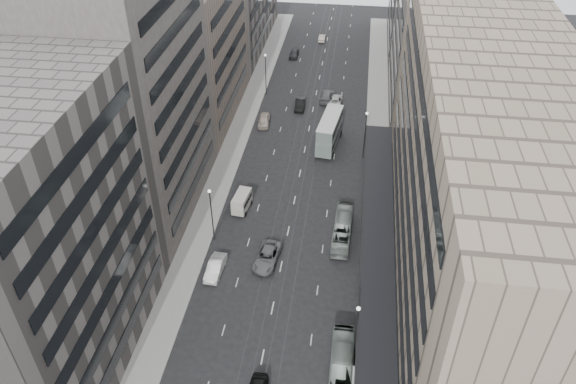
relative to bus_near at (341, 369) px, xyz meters
The scene contains 24 objects.
ground 11.34m from the bus_near, 139.05° to the left, with size 220.00×220.00×0.00m, color black.
sidewalk_right 45.03m from the bus_near, 85.54° to the left, with size 4.00×125.00×0.15m, color gray.
sidewalk_left 49.36m from the bus_near, 114.55° to the left, with size 4.00×125.00×0.15m, color gray.
department_store 24.24m from the bus_near, 49.89° to the left, with size 19.20×60.00×30.00m.
building_right_mid 61.70m from the bus_near, 77.65° to the left, with size 15.00×28.00×24.00m, color #46403D.
building_left_a 32.94m from the bus_near, behind, with size 15.00×28.00×30.00m, color #645E5A.
building_left_b 42.88m from the bus_near, 138.68° to the left, with size 15.00×26.00×34.00m, color #46403D.
building_left_c 62.23m from the bus_near, 119.34° to the left, with size 15.00×28.00×25.00m, color #665A4F.
lamp_right_near 4.64m from the bus_near, 63.21° to the left, with size 0.44×0.44×8.32m.
lamp_right_far 42.56m from the bus_near, 88.38° to the left, with size 0.44×0.44×8.32m.
lamp_left_near 26.85m from the bus_near, 133.21° to the left, with size 0.44×0.44×8.32m.
lamp_left_far 65.09m from the bus_near, 106.27° to the left, with size 0.44×0.44×8.32m.
bus_near is the anchor object (origin of this frame).
bus_far 22.12m from the bus_near, 92.83° to the left, with size 2.29×9.80×2.73m, color #929D95.
double_decker 45.39m from the bus_near, 95.84° to the left, with size 4.03×10.03×5.34m.
panel_van 30.60m from the bus_near, 120.93° to the left, with size 2.47×4.37×2.63m.
sedan_1 21.18m from the bus_near, 141.26° to the left, with size 1.76×5.06×1.67m, color white.
sedan_2 19.14m from the bus_near, 122.90° to the left, with size 2.78×6.02×1.67m, color slate.
sedan_4 53.36m from the bus_near, 108.20° to the left, with size 1.98×4.92×1.68m, color #B7A897.
sedan_5 58.69m from the bus_near, 100.79° to the left, with size 1.74×4.98×1.64m, color black.
sedan_6 60.53m from the bus_near, 94.23° to the left, with size 2.38×5.16×1.44m, color silver.
sedan_7 61.98m from the bus_near, 95.76° to the left, with size 2.37×5.84×1.69m, color #5A5A5C.
sedan_8 82.36m from the bus_near, 100.51° to the left, with size 1.82×4.52×1.54m, color #27272A.
sedan_9 91.61m from the bus_near, 96.08° to the left, with size 1.45×4.15×1.37m, color beige.
Camera 1 is at (7.75, -43.05, 50.66)m, focal length 35.00 mm.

